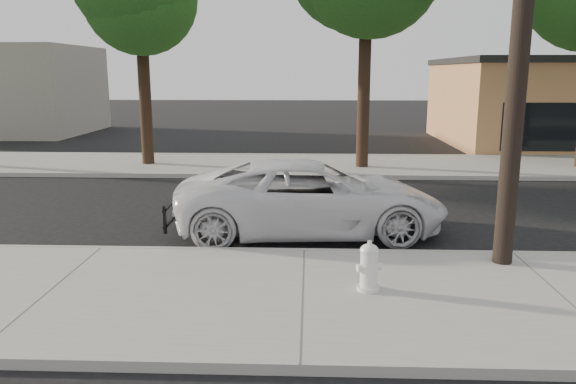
{
  "coord_description": "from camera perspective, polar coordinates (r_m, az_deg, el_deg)",
  "views": [
    {
      "loc": [
        0.09,
        -12.54,
        3.53
      ],
      "look_at": [
        -0.37,
        -0.75,
        1.0
      ],
      "focal_mm": 35.0,
      "sensor_mm": 36.0,
      "label": 1
    }
  ],
  "objects": [
    {
      "name": "police_cruiser",
      "position": [
        12.39,
        2.38,
        -0.55
      ],
      "size": [
        6.1,
        3.2,
        1.64
      ],
      "primitive_type": "imported",
      "rotation": [
        0.0,
        0.0,
        1.66
      ],
      "color": "silver",
      "rests_on": "ground"
    },
    {
      "name": "far_sidewalk",
      "position": [
        21.32,
        1.96,
        2.77
      ],
      "size": [
        90.0,
        5.0,
        0.15
      ],
      "primitive_type": "cube",
      "color": "gray",
      "rests_on": "ground"
    },
    {
      "name": "fire_hydrant",
      "position": [
        8.98,
        8.21,
        -7.64
      ],
      "size": [
        0.41,
        0.37,
        0.76
      ],
      "rotation": [
        0.0,
        0.0,
        0.27
      ],
      "color": "silver",
      "rests_on": "near_sidewalk"
    },
    {
      "name": "near_sidewalk",
      "position": [
        8.93,
        1.5,
        -10.66
      ],
      "size": [
        90.0,
        4.4,
        0.15
      ],
      "primitive_type": "cube",
      "color": "gray",
      "rests_on": "ground"
    },
    {
      "name": "curb_near",
      "position": [
        10.99,
        1.65,
        -6.22
      ],
      "size": [
        90.0,
        0.12,
        0.16
      ],
      "primitive_type": "cube",
      "color": "#9E9B93",
      "rests_on": "ground"
    },
    {
      "name": "ground",
      "position": [
        13.02,
        1.75,
        -3.63
      ],
      "size": [
        120.0,
        120.0,
        0.0
      ],
      "primitive_type": "plane",
      "color": "black",
      "rests_on": "ground"
    }
  ]
}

